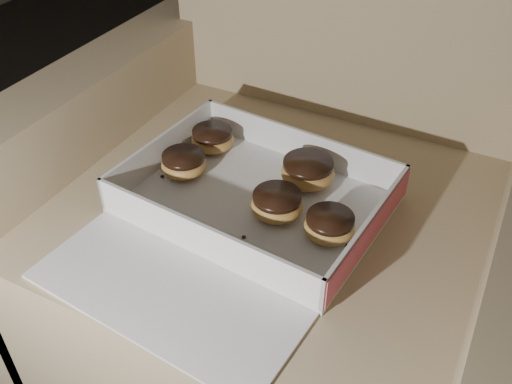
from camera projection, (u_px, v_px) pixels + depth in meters
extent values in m
cube|color=#977F60|center=(280.00, 277.00, 1.12)|extent=(0.75, 0.75, 0.44)
cube|color=#977F60|center=(110.00, 190.00, 1.22)|extent=(0.12, 0.75, 0.58)
cube|color=#977F60|center=(504.00, 329.00, 0.93)|extent=(0.12, 0.75, 0.58)
cube|color=silver|center=(256.00, 203.00, 0.95)|extent=(0.43, 0.34, 0.01)
cube|color=silver|center=(300.00, 145.00, 1.03)|extent=(0.40, 0.04, 0.06)
cube|color=silver|center=(201.00, 239.00, 0.83)|extent=(0.40, 0.04, 0.06)
cube|color=silver|center=(162.00, 150.00, 1.02)|extent=(0.03, 0.30, 0.06)
cube|color=silver|center=(369.00, 231.00, 0.85)|extent=(0.03, 0.30, 0.06)
cube|color=#BB4B5D|center=(371.00, 232.00, 0.85)|extent=(0.03, 0.30, 0.05)
cube|color=silver|center=(166.00, 294.00, 0.80)|extent=(0.41, 0.21, 0.01)
ellipsoid|color=#C38D44|center=(213.00, 140.00, 1.06)|extent=(0.08, 0.08, 0.04)
cylinder|color=black|center=(212.00, 132.00, 1.05)|extent=(0.07, 0.07, 0.01)
ellipsoid|color=#C38D44|center=(330.00, 227.00, 0.87)|extent=(0.08, 0.08, 0.04)
cylinder|color=black|center=(330.00, 219.00, 0.86)|extent=(0.07, 0.07, 0.01)
ellipsoid|color=#C38D44|center=(277.00, 205.00, 0.91)|extent=(0.08, 0.08, 0.04)
cylinder|color=black|center=(277.00, 197.00, 0.90)|extent=(0.08, 0.08, 0.01)
ellipsoid|color=#C38D44|center=(308.00, 173.00, 0.98)|extent=(0.09, 0.09, 0.04)
cylinder|color=black|center=(308.00, 164.00, 0.96)|extent=(0.09, 0.09, 0.01)
ellipsoid|color=#C38D44|center=(184.00, 165.00, 1.00)|extent=(0.08, 0.08, 0.04)
cylinder|color=black|center=(183.00, 157.00, 0.99)|extent=(0.07, 0.07, 0.01)
ellipsoid|color=black|center=(188.00, 238.00, 0.88)|extent=(0.01, 0.01, 0.00)
ellipsoid|color=black|center=(348.00, 245.00, 0.86)|extent=(0.01, 0.01, 0.00)
ellipsoid|color=black|center=(162.00, 176.00, 1.00)|extent=(0.01, 0.01, 0.00)
ellipsoid|color=black|center=(244.00, 237.00, 0.88)|extent=(0.01, 0.01, 0.00)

